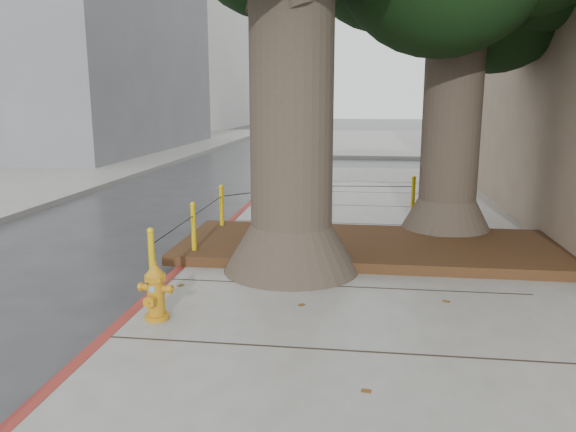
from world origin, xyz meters
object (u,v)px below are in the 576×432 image
car_silver (517,152)px  car_red (556,153)px  car_dark (127,144)px  fire_hydrant (156,291)px

car_silver → car_red: (1.38, -0.26, 0.03)m
car_red → car_dark: bearing=86.7°
car_silver → car_dark: bearing=80.5°
fire_hydrant → car_silver: (8.32, 17.01, 0.12)m
car_silver → car_red: car_red is taller
car_silver → car_red: bearing=-102.3°
car_silver → car_red: 1.40m
car_red → car_dark: 18.58m
fire_hydrant → car_dark: car_dark is taller
car_silver → car_red: size_ratio=0.92×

